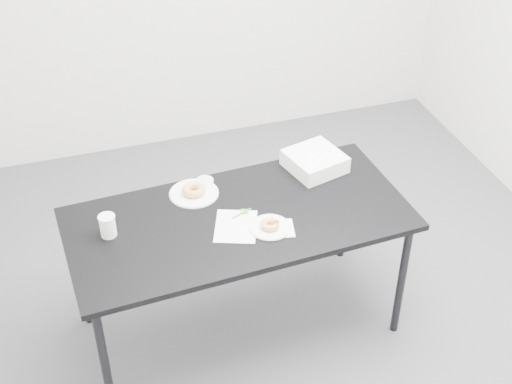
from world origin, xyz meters
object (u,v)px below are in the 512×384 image
object	(u,v)px
scorecard	(236,226)
donut_near	(270,224)
table	(239,226)
bakery_box	(315,161)
coffee_cup	(108,226)
plate_far	(194,193)
pen	(242,213)
donut_far	(194,190)
plate_near	(270,227)

from	to	relation	value
scorecard	donut_near	world-z (taller)	donut_near
table	bakery_box	size ratio (longest dim) A/B	6.34
table	donut_near	distance (m)	0.20
coffee_cup	bakery_box	size ratio (longest dim) A/B	0.42
bakery_box	plate_far	bearing A→B (deg)	167.92
table	pen	xyz separation A→B (m)	(0.02, 0.01, 0.07)
donut_far	bakery_box	world-z (taller)	bakery_box
donut_near	bakery_box	bearing A→B (deg)	46.33
pen	donut_near	size ratio (longest dim) A/B	1.24
table	donut_far	bearing A→B (deg)	120.36
plate_far	plate_near	bearing A→B (deg)	-53.31
scorecard	donut_near	size ratio (longest dim) A/B	2.66
plate_far	coffee_cup	world-z (taller)	coffee_cup
table	plate_far	world-z (taller)	plate_far
table	donut_near	xyz separation A→B (m)	(0.12, -0.13, 0.08)
donut_near	coffee_cup	world-z (taller)	coffee_cup
plate_near	bakery_box	distance (m)	0.58
table	bakery_box	distance (m)	0.60
table	pen	distance (m)	0.07
donut_near	pen	bearing A→B (deg)	124.17
coffee_cup	bakery_box	bearing A→B (deg)	11.07
plate_far	bakery_box	xyz separation A→B (m)	(0.69, 0.03, 0.04)
scorecard	donut_far	xyz separation A→B (m)	(-0.13, 0.32, 0.03)
plate_near	donut_far	world-z (taller)	donut_far
pen	donut_near	distance (m)	0.18
scorecard	plate_far	size ratio (longest dim) A/B	0.99
plate_far	table	bearing A→B (deg)	-56.46
plate_near	donut_far	distance (m)	0.48
coffee_cup	plate_near	bearing A→B (deg)	-14.04
plate_near	donut_far	size ratio (longest dim) A/B	1.69
plate_near	coffee_cup	xyz separation A→B (m)	(-0.76, 0.19, 0.05)
scorecard	pen	size ratio (longest dim) A/B	2.15
table	donut_far	distance (m)	0.32
table	donut_far	size ratio (longest dim) A/B	14.47
plate_near	bakery_box	bearing A→B (deg)	46.33
table	donut_near	size ratio (longest dim) A/B	18.25
pen	coffee_cup	xyz separation A→B (m)	(-0.66, 0.04, 0.05)
scorecard	coffee_cup	size ratio (longest dim) A/B	2.20
scorecard	plate_near	xyz separation A→B (m)	(0.16, -0.07, 0.00)
coffee_cup	bakery_box	distance (m)	1.18
pen	bakery_box	xyz separation A→B (m)	(0.50, 0.27, 0.04)
plate_near	coffee_cup	size ratio (longest dim) A/B	1.76
plate_far	coffee_cup	distance (m)	0.51
donut_near	bakery_box	world-z (taller)	bakery_box
donut_far	donut_near	bearing A→B (deg)	-53.31
scorecard	bakery_box	bearing A→B (deg)	52.78
plate_near	coffee_cup	bearing A→B (deg)	165.96
donut_far	bakery_box	distance (m)	0.69
pen	plate_far	bearing A→B (deg)	105.55
plate_near	table	bearing A→B (deg)	131.99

